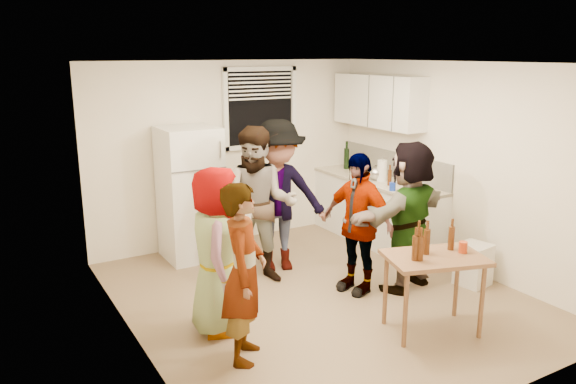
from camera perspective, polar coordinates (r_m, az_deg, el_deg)
room at (r=6.27m, az=3.24°, el=-10.51°), size 4.00×4.50×2.50m
window at (r=7.87m, az=-2.81°, el=8.53°), size 1.12×0.10×1.06m
refrigerator at (r=7.26m, az=-9.90°, el=-0.15°), size 0.70×0.70×1.70m
counter_lower at (r=7.95m, az=8.93°, el=-2.00°), size 0.60×2.20×0.86m
countertop at (r=7.84m, az=9.05°, el=1.16°), size 0.64×2.22×0.04m
backsplash at (r=7.98m, az=10.69°, el=2.79°), size 0.03×2.20×0.36m
upper_cabinets at (r=7.91m, az=9.16°, el=9.13°), size 0.34×1.60×0.70m
kettle at (r=7.79m, az=8.89°, el=1.23°), size 0.30×0.26×0.21m
paper_towel at (r=7.74m, az=9.49°, el=1.12°), size 0.13×0.13×0.28m
wine_bottle at (r=8.48m, az=5.93°, el=2.37°), size 0.08×0.08×0.31m
beer_bottle_counter at (r=7.50m, az=10.25°, el=0.68°), size 0.05×0.05×0.20m
blue_cup at (r=7.21m, az=10.55°, el=0.14°), size 0.08×0.08×0.11m
picture_frame at (r=8.43m, az=7.53°, el=2.85°), size 0.02×0.20×0.17m
trash_bin at (r=6.81m, az=18.33°, el=-6.93°), size 0.38×0.38×0.48m
serving_table at (r=5.74m, az=14.24°, el=-13.44°), size 1.04×0.84×0.76m
beer_bottle_table at (r=5.46m, az=13.82°, el=-6.13°), size 0.06×0.06×0.24m
red_cup at (r=5.59m, az=17.32°, el=-5.90°), size 0.08×0.08×0.11m
guest_grey at (r=5.63m, az=-7.02°, el=-13.66°), size 1.78×1.36×0.51m
guest_stripe at (r=5.16m, az=-4.33°, el=-16.35°), size 1.63×1.35×0.38m
guest_back_left at (r=6.68m, az=-2.84°, el=-8.93°), size 1.71×2.00×0.69m
guest_back_right at (r=7.03m, az=-1.04°, el=-7.72°), size 1.72×2.13×0.68m
guest_black at (r=6.47m, az=6.84°, el=-9.80°), size 1.75×1.28×0.38m
guest_orange at (r=6.64m, az=11.83°, el=-9.39°), size 1.91×2.00×0.50m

